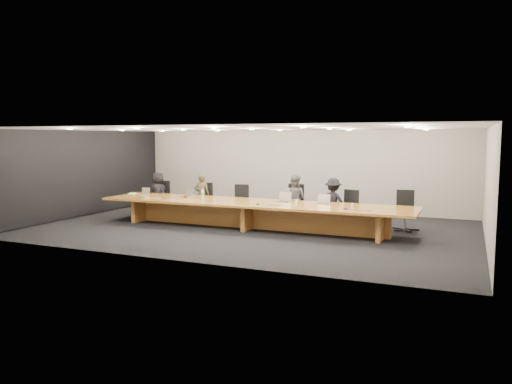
# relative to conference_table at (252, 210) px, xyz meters

# --- Properties ---
(ground) EXTENTS (12.00, 12.00, 0.00)m
(ground) POSITION_rel_conference_table_xyz_m (0.00, 0.00, -0.52)
(ground) COLOR black
(ground) RESTS_ON ground
(back_wall) EXTENTS (12.00, 0.02, 2.80)m
(back_wall) POSITION_rel_conference_table_xyz_m (0.00, 4.00, 0.88)
(back_wall) COLOR #B2AFA2
(back_wall) RESTS_ON ground
(left_wall_panel) EXTENTS (0.08, 7.84, 2.74)m
(left_wall_panel) POSITION_rel_conference_table_xyz_m (-5.94, 0.00, 0.85)
(left_wall_panel) COLOR black
(left_wall_panel) RESTS_ON ground
(conference_table) EXTENTS (9.00, 1.80, 0.75)m
(conference_table) POSITION_rel_conference_table_xyz_m (0.00, 0.00, 0.00)
(conference_table) COLOR #945C20
(conference_table) RESTS_ON ground
(chair_far_left) EXTENTS (0.69, 0.69, 1.11)m
(chair_far_left) POSITION_rel_conference_table_xyz_m (-3.92, 1.35, 0.04)
(chair_far_left) COLOR black
(chair_far_left) RESTS_ON ground
(chair_left) EXTENTS (0.59, 0.59, 1.11)m
(chair_left) POSITION_rel_conference_table_xyz_m (-2.31, 1.34, 0.04)
(chair_left) COLOR black
(chair_left) RESTS_ON ground
(chair_mid_left) EXTENTS (0.62, 0.62, 1.10)m
(chair_mid_left) POSITION_rel_conference_table_xyz_m (-1.00, 1.33, 0.03)
(chair_mid_left) COLOR black
(chair_mid_left) RESTS_ON ground
(chair_mid_right) EXTENTS (0.65, 0.65, 1.18)m
(chair_mid_right) POSITION_rel_conference_table_xyz_m (0.78, 1.27, 0.07)
(chair_mid_right) COLOR black
(chair_mid_right) RESTS_ON ground
(chair_right) EXTENTS (0.66, 0.66, 1.08)m
(chair_right) POSITION_rel_conference_table_xyz_m (2.42, 1.32, 0.02)
(chair_right) COLOR black
(chair_right) RESTS_ON ground
(chair_far_right) EXTENTS (0.68, 0.68, 1.14)m
(chair_far_right) POSITION_rel_conference_table_xyz_m (4.02, 1.30, 0.05)
(chair_far_right) COLOR black
(chair_far_right) RESTS_ON ground
(person_a) EXTENTS (0.79, 0.64, 1.41)m
(person_a) POSITION_rel_conference_table_xyz_m (-3.91, 1.15, 0.18)
(person_a) COLOR black
(person_a) RESTS_ON ground
(person_b) EXTENTS (0.57, 0.44, 1.39)m
(person_b) POSITION_rel_conference_table_xyz_m (-2.31, 1.26, 0.18)
(person_b) COLOR #38311E
(person_b) RESTS_ON ground
(person_c) EXTENTS (0.77, 0.63, 1.45)m
(person_c) POSITION_rel_conference_table_xyz_m (0.83, 1.26, 0.20)
(person_c) COLOR #505053
(person_c) RESTS_ON ground
(person_d) EXTENTS (0.94, 0.59, 1.39)m
(person_d) POSITION_rel_conference_table_xyz_m (2.00, 1.28, 0.17)
(person_d) COLOR black
(person_d) RESTS_ON ground
(laptop_a) EXTENTS (0.30, 0.22, 0.23)m
(laptop_a) POSITION_rel_conference_table_xyz_m (-3.84, 0.28, 0.34)
(laptop_a) COLOR beige
(laptop_a) RESTS_ON conference_table
(laptop_b) EXTENTS (0.39, 0.34, 0.26)m
(laptop_b) POSITION_rel_conference_table_xyz_m (-2.32, 0.29, 0.36)
(laptop_b) COLOR tan
(laptop_b) RESTS_ON conference_table
(laptop_d) EXTENTS (0.36, 0.27, 0.28)m
(laptop_d) POSITION_rel_conference_table_xyz_m (0.81, 0.37, 0.37)
(laptop_d) COLOR tan
(laptop_d) RESTS_ON conference_table
(laptop_e) EXTENTS (0.37, 0.29, 0.26)m
(laptop_e) POSITION_rel_conference_table_xyz_m (1.95, 0.41, 0.36)
(laptop_e) COLOR tan
(laptop_e) RESTS_ON conference_table
(water_bottle) EXTENTS (0.08, 0.08, 0.25)m
(water_bottle) POSITION_rel_conference_table_xyz_m (-1.74, 0.30, 0.35)
(water_bottle) COLOR silver
(water_bottle) RESTS_ON conference_table
(amber_mug) EXTENTS (0.10, 0.10, 0.11)m
(amber_mug) POSITION_rel_conference_table_xyz_m (-2.16, 0.03, 0.28)
(amber_mug) COLOR brown
(amber_mug) RESTS_ON conference_table
(paper_cup_near) EXTENTS (0.08, 0.08, 0.08)m
(paper_cup_near) POSITION_rel_conference_table_xyz_m (1.20, 0.34, 0.27)
(paper_cup_near) COLOR white
(paper_cup_near) RESTS_ON conference_table
(paper_cup_far) EXTENTS (0.09, 0.09, 0.08)m
(paper_cup_far) POSITION_rel_conference_table_xyz_m (2.80, 0.18, 0.27)
(paper_cup_far) COLOR silver
(paper_cup_far) RESTS_ON conference_table
(notepad) EXTENTS (0.28, 0.25, 0.01)m
(notepad) POSITION_rel_conference_table_xyz_m (-4.35, 0.37, 0.24)
(notepad) COLOR white
(notepad) RESTS_ON conference_table
(lime_gadget) EXTENTS (0.19, 0.13, 0.03)m
(lime_gadget) POSITION_rel_conference_table_xyz_m (-4.35, 0.38, 0.26)
(lime_gadget) COLOR green
(lime_gadget) RESTS_ON notepad
(av_box) EXTENTS (0.20, 0.16, 0.03)m
(av_box) POSITION_rel_conference_table_xyz_m (-3.35, -0.40, 0.24)
(av_box) COLOR #B3B3B8
(av_box) RESTS_ON conference_table
(mic_left) EXTENTS (0.11, 0.11, 0.03)m
(mic_left) POSITION_rel_conference_table_xyz_m (-2.72, -0.30, 0.24)
(mic_left) COLOR black
(mic_left) RESTS_ON conference_table
(mic_center) EXTENTS (0.12, 0.12, 0.03)m
(mic_center) POSITION_rel_conference_table_xyz_m (0.34, -0.39, 0.24)
(mic_center) COLOR black
(mic_center) RESTS_ON conference_table
(mic_right) EXTENTS (0.16, 0.16, 0.03)m
(mic_right) POSITION_rel_conference_table_xyz_m (2.74, -0.38, 0.25)
(mic_right) COLOR black
(mic_right) RESTS_ON conference_table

